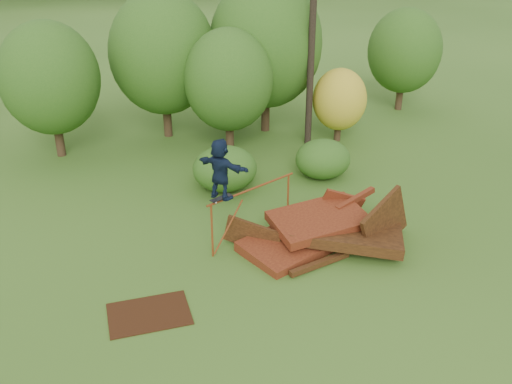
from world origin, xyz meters
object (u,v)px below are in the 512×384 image
object	(u,v)px
skater	(220,169)
flat_plate	(149,314)
utility_pole	(313,8)
scrap_pile	(325,231)

from	to	relation	value
skater	flat_plate	xyz separation A→B (m)	(-2.41, -2.34, -2.63)
utility_pole	flat_plate	bearing A→B (deg)	-128.68
skater	utility_pole	world-z (taller)	utility_pole
skater	flat_plate	bearing A→B (deg)	92.65
scrap_pile	flat_plate	bearing A→B (deg)	-160.44
scrap_pile	flat_plate	world-z (taller)	scrap_pile
flat_plate	utility_pole	bearing A→B (deg)	51.32
skater	scrap_pile	bearing A→B (deg)	-139.36
flat_plate	utility_pole	size ratio (longest dim) A/B	0.18
scrap_pile	utility_pole	size ratio (longest dim) A/B	0.51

